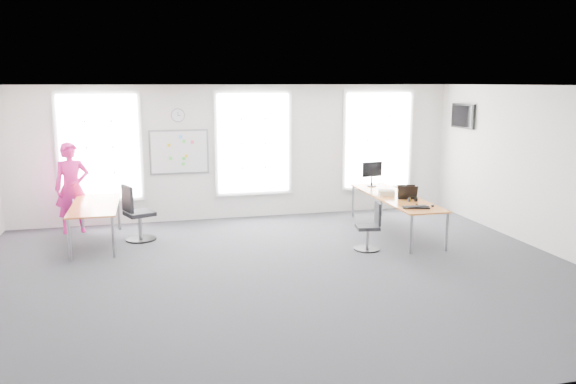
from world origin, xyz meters
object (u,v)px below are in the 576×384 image
object	(u,v)px
desk_left	(95,207)
person	(72,188)
chair_left	(136,216)
monitor	(372,172)
headphones	(412,199)
keyboard	(416,207)
chair_right	(370,229)
desk_right	(395,199)

from	to	relation	value
desk_left	person	world-z (taller)	person
chair_left	monitor	xyz separation A→B (m)	(5.12, 0.55, 0.60)
person	headphones	size ratio (longest dim) A/B	10.53
desk_left	headphones	bearing A→B (deg)	-11.07
desk_left	person	xyz separation A→B (m)	(-0.52, 0.98, 0.22)
person	keyboard	xyz separation A→B (m)	(6.34, -2.68, -0.17)
desk_left	person	distance (m)	1.13
person	keyboard	bearing A→B (deg)	-36.08
chair_left	person	world-z (taller)	person
headphones	chair_right	bearing A→B (deg)	-140.03
chair_left	monitor	size ratio (longest dim) A/B	2.00
chair_right	person	bearing A→B (deg)	-105.32
headphones	monitor	world-z (taller)	monitor
desk_left	chair_left	distance (m)	0.78
keyboard	monitor	world-z (taller)	monitor
monitor	keyboard	bearing A→B (deg)	-101.82
person	monitor	bearing A→B (deg)	-16.82
chair_right	chair_left	xyz separation A→B (m)	(-4.19, 1.67, 0.09)
chair_left	monitor	distance (m)	5.18
chair_right	keyboard	size ratio (longest dim) A/B	1.81
person	monitor	xyz separation A→B (m)	(6.38, -0.41, 0.15)
chair_right	keyboard	xyz separation A→B (m)	(0.88, -0.05, 0.37)
desk_right	monitor	bearing A→B (deg)	92.10
chair_left	keyboard	size ratio (longest dim) A/B	2.24
desk_left	keyboard	xyz separation A→B (m)	(5.82, -1.70, 0.06)
person	headphones	xyz separation A→B (m)	(6.52, -2.15, -0.13)
person	monitor	world-z (taller)	person
desk_right	headphones	bearing A→B (deg)	-80.96
chair_left	keyboard	world-z (taller)	chair_left
monitor	person	bearing A→B (deg)	165.70
chair_left	person	bearing A→B (deg)	30.22
desk_right	chair_left	distance (m)	5.20
person	keyboard	distance (m)	6.88
desk_left	keyboard	size ratio (longest dim) A/B	4.28
desk_left	person	size ratio (longest dim) A/B	1.14
chair_right	monitor	distance (m)	2.50
monitor	desk_left	bearing A→B (deg)	174.91
desk_left	chair_right	bearing A→B (deg)	-18.47
desk_left	headphones	world-z (taller)	headphones
chair_left	desk_left	bearing A→B (deg)	69.03
chair_left	keyboard	bearing A→B (deg)	-131.51
chair_right	chair_left	size ratio (longest dim) A/B	0.81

